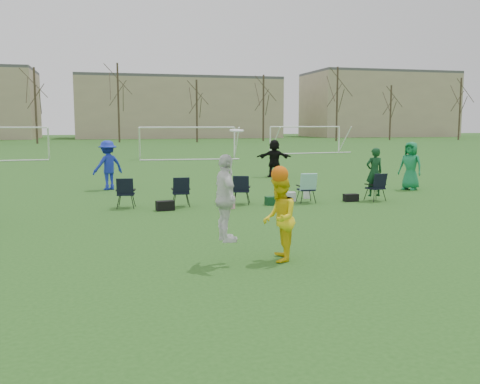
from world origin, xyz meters
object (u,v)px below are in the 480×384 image
object	(u,v)px
fielder_green_far	(411,166)
goal_right	(306,132)
center_contest	(257,209)
fielder_blue	(108,165)
goal_mid	(188,134)
fielder_black	(274,158)

from	to	relation	value
fielder_green_far	goal_right	size ratio (longest dim) A/B	0.27
center_contest	fielder_green_far	bearing A→B (deg)	45.88
fielder_blue	fielder_green_far	world-z (taller)	fielder_blue
goal_mid	goal_right	xyz separation A→B (m)	(12.00, 6.00, 0.00)
fielder_green_far	fielder_black	distance (m)	7.44
fielder_black	goal_right	distance (m)	23.54
fielder_black	goal_mid	xyz separation A→B (m)	(-2.02, 15.30, 0.98)
fielder_green_far	goal_right	xyz separation A→B (m)	(6.28, 27.75, 0.95)
goal_mid	fielder_green_far	bearing A→B (deg)	-71.26
fielder_green_far	center_contest	distance (m)	13.25
fielder_black	center_contest	size ratio (longest dim) A/B	0.74
fielder_black	goal_right	size ratio (longest dim) A/B	0.26
fielder_green_far	goal_mid	xyz separation A→B (m)	(-5.72, 21.75, 0.95)
fielder_green_far	goal_mid	distance (m)	22.51
fielder_blue	goal_right	xyz separation A→B (m)	(18.16, 24.71, 0.93)
center_contest	goal_mid	xyz separation A→B (m)	(3.50, 31.26, 0.88)
fielder_blue	goal_mid	distance (m)	19.72
fielder_blue	fielder_green_far	distance (m)	12.26
fielder_blue	fielder_green_far	size ratio (longest dim) A/B	1.02
center_contest	goal_right	world-z (taller)	center_contest
fielder_green_far	center_contest	size ratio (longest dim) A/B	0.76
fielder_black	goal_right	xyz separation A→B (m)	(9.98, 21.30, 0.98)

